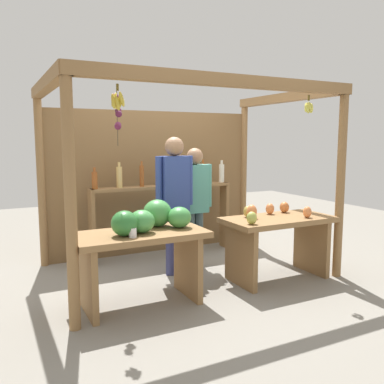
# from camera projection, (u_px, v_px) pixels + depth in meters

# --- Properties ---
(ground_plane) EXTENTS (12.00, 12.00, 0.00)m
(ground_plane) POSITION_uv_depth(u_px,v_px,m) (185.00, 270.00, 5.13)
(ground_plane) COLOR gray
(ground_plane) RESTS_ON ground
(market_stall) EXTENTS (3.21, 2.13, 2.26)m
(market_stall) POSITION_uv_depth(u_px,v_px,m) (169.00, 163.00, 5.37)
(market_stall) COLOR olive
(market_stall) RESTS_ON ground
(fruit_counter_left) EXTENTS (1.30, 0.67, 1.02)m
(fruit_counter_left) POSITION_uv_depth(u_px,v_px,m) (145.00, 238.00, 4.03)
(fruit_counter_left) COLOR olive
(fruit_counter_left) RESTS_ON ground
(fruit_counter_right) EXTENTS (1.30, 0.64, 0.90)m
(fruit_counter_right) POSITION_uv_depth(u_px,v_px,m) (277.00, 233.00, 4.76)
(fruit_counter_right) COLOR olive
(fruit_counter_right) RESTS_ON ground
(bottle_shelf_unit) EXTENTS (2.06, 0.22, 1.35)m
(bottle_shelf_unit) POSITION_uv_depth(u_px,v_px,m) (163.00, 199.00, 5.71)
(bottle_shelf_unit) COLOR olive
(bottle_shelf_unit) RESTS_ON ground
(vendor_man) EXTENTS (0.48, 0.23, 1.67)m
(vendor_man) POSITION_uv_depth(u_px,v_px,m) (174.00, 193.00, 4.87)
(vendor_man) COLOR navy
(vendor_man) RESTS_ON ground
(vendor_woman) EXTENTS (0.48, 0.21, 1.53)m
(vendor_woman) POSITION_uv_depth(u_px,v_px,m) (195.00, 197.00, 5.16)
(vendor_woman) COLOR #3D5157
(vendor_woman) RESTS_ON ground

